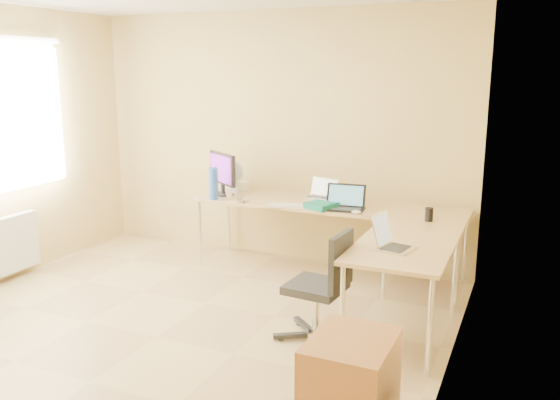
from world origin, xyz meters
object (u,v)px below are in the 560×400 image
at_px(water_bottle, 213,184).
at_px(office_chair, 316,276).
at_px(laptop_return, 395,236).
at_px(mug, 229,194).
at_px(keyboard, 290,206).
at_px(desk_main, 327,239).
at_px(desk_fan, 235,176).
at_px(monitor, 223,174).
at_px(laptop_black, 344,197).
at_px(desk_return, 404,288).
at_px(laptop_center, 321,189).

distance_m(water_bottle, office_chair, 1.88).
bearing_deg(laptop_return, mug, 72.82).
distance_m(mug, office_chair, 1.86).
bearing_deg(mug, keyboard, -8.69).
xyz_separation_m(desk_main, office_chair, (0.39, -1.37, 0.14)).
bearing_deg(water_bottle, desk_fan, 92.88).
xyz_separation_m(monitor, laptop_black, (1.35, -0.13, -0.10)).
xyz_separation_m(desk_return, office_chair, (-0.58, -0.37, 0.14)).
distance_m(desk_main, desk_fan, 1.25).
distance_m(desk_return, laptop_return, 0.51).
distance_m(monitor, office_chair, 2.06).
bearing_deg(laptop_black, desk_fan, 158.51).
distance_m(laptop_black, desk_fan, 1.41).
distance_m(mug, desk_fan, 0.41).
relative_size(desk_main, office_chair, 3.07).
relative_size(monitor, keyboard, 1.20).
relative_size(monitor, laptop_center, 1.77).
xyz_separation_m(desk_main, monitor, (-1.13, -0.07, 0.59)).
bearing_deg(laptop_return, desk_fan, 66.74).
distance_m(laptop_center, office_chair, 1.45).
xyz_separation_m(desk_return, laptop_black, (-0.75, 0.81, 0.48)).
bearing_deg(mug, laptop_black, -1.04).
xyz_separation_m(desk_main, desk_fan, (-1.13, 0.20, 0.52)).
height_order(laptop_return, office_chair, laptop_return).
distance_m(keyboard, mug, 0.72).
xyz_separation_m(laptop_center, water_bottle, (-1.05, -0.25, 0.01)).
distance_m(monitor, mug, 0.25).
height_order(desk_main, laptop_return, laptop_return).
xyz_separation_m(monitor, mug, (0.13, -0.11, -0.18)).
relative_size(laptop_center, water_bottle, 0.90).
distance_m(mug, water_bottle, 0.20).
relative_size(desk_main, laptop_black, 7.22).
relative_size(laptop_center, laptop_black, 0.79).
xyz_separation_m(laptop_black, water_bottle, (-1.33, -0.10, 0.05)).
bearing_deg(monitor, office_chair, -6.04).
height_order(monitor, mug, monitor).
bearing_deg(desk_return, laptop_center, 137.27).
relative_size(laptop_center, office_chair, 0.34).
bearing_deg(office_chair, mug, 143.81).
relative_size(laptop_black, keyboard, 0.86).
bearing_deg(desk_return, laptop_return, -101.80).
relative_size(keyboard, office_chair, 0.50).
xyz_separation_m(mug, water_bottle, (-0.11, -0.13, 0.12)).
relative_size(desk_fan, laptop_return, 0.97).
bearing_deg(monitor, laptop_return, 5.63).
height_order(laptop_center, laptop_black, laptop_center).
xyz_separation_m(desk_return, monitor, (-2.10, 0.93, 0.59)).
xyz_separation_m(desk_fan, laptop_return, (2.06, -1.41, -0.05)).
bearing_deg(desk_fan, desk_return, -32.86).
height_order(water_bottle, office_chair, water_bottle).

